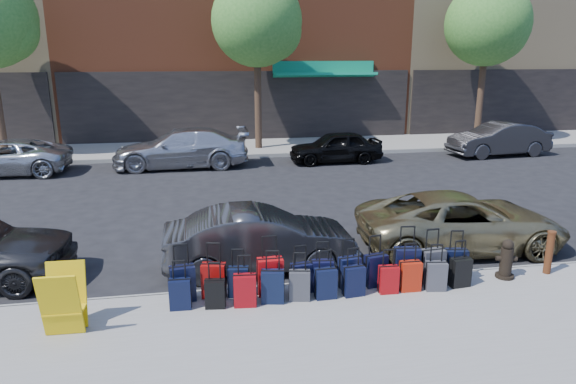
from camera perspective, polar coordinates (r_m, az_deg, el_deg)
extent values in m
plane|color=black|center=(13.80, -0.70, -2.67)|extent=(120.00, 120.00, 0.00)
cube|color=gray|center=(7.97, 7.12, -16.41)|extent=(60.00, 4.00, 0.15)
cube|color=gray|center=(23.44, -4.63, 4.94)|extent=(60.00, 4.00, 0.15)
cube|color=gray|center=(9.69, 3.62, -10.29)|extent=(60.00, 0.08, 0.15)
cube|color=gray|center=(21.46, -4.12, 4.00)|extent=(60.00, 0.08, 0.15)
cube|color=black|center=(25.14, -5.14, 9.37)|extent=(16.66, 0.15, 3.40)
cube|color=#0E815C|center=(25.33, 4.13, 12.84)|extent=(5.00, 0.91, 0.27)
cube|color=#0E815C|center=(25.61, 3.98, 13.65)|extent=(5.00, 0.10, 0.60)
cube|color=black|center=(30.90, 26.34, 8.96)|extent=(14.70, 0.15, 3.40)
sphere|color=#316F25|center=(23.64, -29.05, 15.58)|extent=(2.58, 2.58, 2.58)
cylinder|color=black|center=(22.68, -3.36, 10.93)|extent=(0.30, 0.30, 4.80)
sphere|color=#316F25|center=(22.65, -3.49, 18.44)|extent=(3.80, 3.80, 3.80)
sphere|color=#316F25|center=(22.71, -1.89, 17.49)|extent=(2.58, 2.58, 2.58)
cylinder|color=black|center=(26.06, 20.66, 10.55)|extent=(0.30, 0.30, 4.80)
sphere|color=#316F25|center=(26.04, 21.29, 17.06)|extent=(3.80, 3.80, 3.80)
sphere|color=#316F25|center=(26.33, 22.37, 16.10)|extent=(2.58, 2.58, 2.58)
cube|color=black|center=(9.01, -11.61, -9.93)|extent=(0.45, 0.29, 0.62)
cylinder|color=black|center=(8.74, -11.85, -5.92)|extent=(0.23, 0.07, 0.03)
cube|color=maroon|center=(9.04, -8.25, -9.71)|extent=(0.44, 0.30, 0.61)
cylinder|color=black|center=(8.79, -8.41, -5.81)|extent=(0.23, 0.08, 0.03)
cube|color=black|center=(9.04, -5.55, -9.91)|extent=(0.38, 0.25, 0.53)
cylinder|color=black|center=(8.81, -5.65, -6.52)|extent=(0.20, 0.06, 0.03)
cube|color=#B00B0E|center=(9.05, -1.98, -9.36)|extent=(0.45, 0.25, 0.66)
cylinder|color=black|center=(8.77, -2.02, -5.11)|extent=(0.25, 0.04, 0.03)
cube|color=black|center=(9.14, 1.48, -9.53)|extent=(0.38, 0.24, 0.53)
cylinder|color=black|center=(8.91, 1.51, -6.15)|extent=(0.20, 0.05, 0.03)
cube|color=black|center=(9.22, 3.86, -9.24)|extent=(0.39, 0.24, 0.56)
cylinder|color=black|center=(8.99, 3.93, -5.73)|extent=(0.21, 0.05, 0.03)
cube|color=black|center=(9.38, 6.81, -8.85)|extent=(0.40, 0.26, 0.56)
cylinder|color=black|center=(9.15, 6.93, -5.35)|extent=(0.21, 0.06, 0.03)
cube|color=black|center=(9.50, 9.71, -8.57)|extent=(0.43, 0.29, 0.59)
cylinder|color=black|center=(9.27, 9.89, -4.96)|extent=(0.22, 0.08, 0.03)
cube|color=black|center=(9.72, 13.05, -7.95)|extent=(0.47, 0.29, 0.67)
cylinder|color=black|center=(9.46, 13.31, -3.91)|extent=(0.25, 0.06, 0.03)
cube|color=#38383D|center=(9.86, 15.74, -7.91)|extent=(0.44, 0.27, 0.63)
cylinder|color=black|center=(9.61, 16.03, -4.15)|extent=(0.24, 0.05, 0.03)
cube|color=black|center=(10.10, 18.12, -7.67)|extent=(0.42, 0.28, 0.59)
cylinder|color=black|center=(9.88, 18.43, -4.25)|extent=(0.22, 0.07, 0.03)
cube|color=black|center=(8.78, -11.90, -11.04)|extent=(0.36, 0.21, 0.51)
cylinder|color=black|center=(8.55, -12.10, -7.67)|extent=(0.20, 0.04, 0.03)
cube|color=black|center=(8.72, -8.11, -11.13)|extent=(0.35, 0.23, 0.48)
cylinder|color=black|center=(8.50, -8.24, -7.94)|extent=(0.19, 0.05, 0.03)
cube|color=maroon|center=(8.71, -4.80, -10.85)|extent=(0.39, 0.25, 0.54)
cylinder|color=black|center=(8.47, -4.89, -7.24)|extent=(0.21, 0.05, 0.03)
cube|color=black|center=(8.80, -1.71, -10.45)|extent=(0.42, 0.29, 0.56)
cylinder|color=black|center=(8.55, -1.74, -6.74)|extent=(0.22, 0.07, 0.03)
cube|color=#36373B|center=(8.88, 1.29, -10.33)|extent=(0.39, 0.27, 0.52)
cylinder|color=black|center=(8.65, 1.31, -6.94)|extent=(0.20, 0.07, 0.03)
cube|color=black|center=(8.96, 4.21, -10.10)|extent=(0.37, 0.22, 0.53)
cylinder|color=black|center=(8.73, 4.29, -6.67)|extent=(0.20, 0.04, 0.03)
cube|color=black|center=(9.10, 7.32, -9.78)|extent=(0.38, 0.25, 0.53)
cylinder|color=black|center=(8.87, 7.45, -6.38)|extent=(0.20, 0.05, 0.03)
cube|color=#98090D|center=(9.30, 11.10, -9.52)|extent=(0.34, 0.21, 0.49)
cylinder|color=black|center=(9.09, 11.27, -6.45)|extent=(0.19, 0.04, 0.03)
cube|color=#A71D0A|center=(9.45, 13.40, -9.07)|extent=(0.37, 0.22, 0.54)
cylinder|color=black|center=(9.23, 13.62, -5.75)|extent=(0.21, 0.04, 0.03)
cube|color=#3B3B40|center=(9.59, 16.10, -8.96)|extent=(0.38, 0.26, 0.52)
cylinder|color=black|center=(9.37, 16.35, -5.79)|extent=(0.20, 0.06, 0.03)
cube|color=black|center=(9.86, 18.58, -8.45)|extent=(0.38, 0.25, 0.53)
cylinder|color=black|center=(9.65, 18.86, -5.30)|extent=(0.20, 0.05, 0.03)
cylinder|color=black|center=(10.61, 22.91, -8.57)|extent=(0.34, 0.34, 0.06)
cylinder|color=black|center=(10.50, 23.08, -7.10)|extent=(0.23, 0.23, 0.53)
sphere|color=black|center=(10.39, 23.27, -5.41)|extent=(0.21, 0.21, 0.21)
cylinder|color=black|center=(10.48, 23.11, -6.82)|extent=(0.39, 0.19, 0.09)
cylinder|color=#38190C|center=(11.00, 27.03, -6.04)|extent=(0.14, 0.14, 0.83)
cylinder|color=#38190C|center=(10.87, 27.29, -3.99)|extent=(0.16, 0.16, 0.04)
cube|color=#E3BB0C|center=(8.36, -24.00, -11.49)|extent=(0.58, 0.27, 1.03)
cube|color=#E3BB0C|center=(8.69, -23.36, -10.40)|extent=(0.58, 0.27, 1.03)
cube|color=#E3BB0C|center=(8.59, -23.56, -11.87)|extent=(0.58, 0.39, 0.02)
imported|color=#37373A|center=(10.32, -3.11, -5.29)|extent=(3.84, 1.39, 1.26)
imported|color=#8E8157|center=(11.99, 18.69, -3.13)|extent=(4.65, 2.32, 1.26)
imported|color=#B9BCC0|center=(20.98, -29.06, 3.38)|extent=(4.55, 2.19, 1.25)
imported|color=#B9BBC1|center=(19.96, -11.80, 4.79)|extent=(5.09, 2.10, 1.47)
imported|color=black|center=(20.52, 5.29, 5.01)|extent=(3.69, 1.55, 1.25)
imported|color=#303033|center=(23.56, 22.36, 5.45)|extent=(4.37, 1.84, 1.40)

